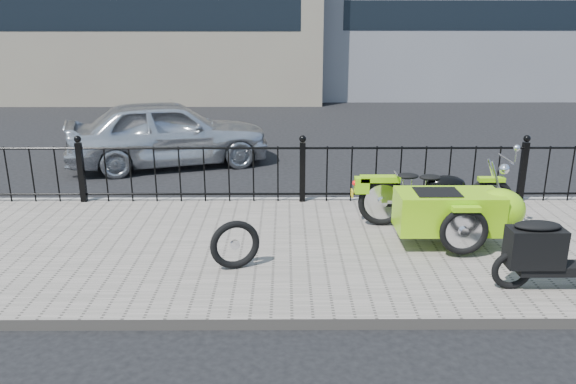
{
  "coord_description": "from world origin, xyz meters",
  "views": [
    {
      "loc": [
        -0.27,
        -7.27,
        2.95
      ],
      "look_at": [
        -0.24,
        -0.1,
        0.71
      ],
      "focal_mm": 35.0,
      "sensor_mm": 36.0,
      "label": 1
    }
  ],
  "objects_px": {
    "scooter": "(559,252)",
    "sedan_car": "(169,132)",
    "motorcycle_sidecar": "(458,207)",
    "spare_tire": "(235,245)"
  },
  "relations": [
    {
      "from": "spare_tire",
      "to": "sedan_car",
      "type": "bearing_deg",
      "value": 108.81
    },
    {
      "from": "sedan_car",
      "to": "scooter",
      "type": "bearing_deg",
      "value": -154.99
    },
    {
      "from": "scooter",
      "to": "spare_tire",
      "type": "distance_m",
      "value": 3.55
    },
    {
      "from": "motorcycle_sidecar",
      "to": "scooter",
      "type": "xyz_separation_m",
      "value": [
        0.68,
        -1.34,
        -0.05
      ]
    },
    {
      "from": "motorcycle_sidecar",
      "to": "sedan_car",
      "type": "relative_size",
      "value": 0.56
    },
    {
      "from": "scooter",
      "to": "sedan_car",
      "type": "relative_size",
      "value": 0.4
    },
    {
      "from": "motorcycle_sidecar",
      "to": "spare_tire",
      "type": "bearing_deg",
      "value": -163.96
    },
    {
      "from": "scooter",
      "to": "sedan_car",
      "type": "distance_m",
      "value": 7.88
    },
    {
      "from": "motorcycle_sidecar",
      "to": "spare_tire",
      "type": "height_order",
      "value": "motorcycle_sidecar"
    },
    {
      "from": "motorcycle_sidecar",
      "to": "scooter",
      "type": "height_order",
      "value": "scooter"
    }
  ]
}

